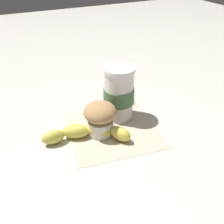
# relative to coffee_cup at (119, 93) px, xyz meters

# --- Properties ---
(ground_plane) EXTENTS (3.00, 3.00, 0.00)m
(ground_plane) POSITION_rel_coffee_cup_xyz_m (0.05, -0.04, -0.08)
(ground_plane) COLOR beige
(paper_napkin) EXTENTS (0.26, 0.26, 0.00)m
(paper_napkin) POSITION_rel_coffee_cup_xyz_m (0.05, -0.04, -0.07)
(paper_napkin) COLOR beige
(paper_napkin) RESTS_ON ground_plane
(coffee_cup) EXTENTS (0.08, 0.08, 0.15)m
(coffee_cup) POSITION_rel_coffee_cup_xyz_m (0.00, 0.00, 0.00)
(coffee_cup) COLOR white
(coffee_cup) RESTS_ON paper_napkin
(muffin) EXTENTS (0.08, 0.08, 0.09)m
(muffin) POSITION_rel_coffee_cup_xyz_m (0.05, -0.08, -0.02)
(muffin) COLOR white
(muffin) RESTS_ON paper_napkin
(banana) EXTENTS (0.12, 0.21, 0.04)m
(banana) POSITION_rel_coffee_cup_xyz_m (0.06, -0.12, -0.06)
(banana) COLOR #D6CC4C
(banana) RESTS_ON paper_napkin
(wooden_stirrer) EXTENTS (0.10, 0.05, 0.00)m
(wooden_stirrer) POSITION_rel_coffee_cup_xyz_m (-0.08, 0.09, -0.07)
(wooden_stirrer) COLOR #9E7547
(wooden_stirrer) RESTS_ON ground_plane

